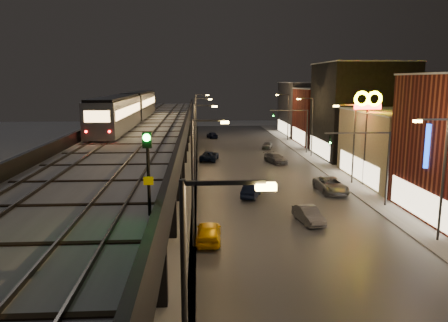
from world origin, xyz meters
name	(u,v)px	position (x,y,z in m)	size (l,w,h in m)	color
road_surface	(263,177)	(7.50, 35.00, 0.03)	(17.00, 120.00, 0.06)	#46474D
sidewalk_right	(344,176)	(17.50, 35.00, 0.07)	(4.00, 120.00, 0.14)	#9FA1A8
under_viaduct_pavement	(151,178)	(-6.00, 35.00, 0.03)	(11.00, 120.00, 0.06)	#9FA1A8
elevated_viaduct	(146,135)	(-6.00, 31.84, 5.62)	(9.00, 100.00, 6.30)	black
viaduct_trackbed	(146,128)	(-6.01, 31.97, 6.39)	(8.40, 100.00, 0.32)	#B2B7C1
viaduct_parapet_streetside	(186,124)	(-1.65, 32.00, 6.85)	(0.30, 100.00, 1.10)	black
viaduct_parapet_far	(106,124)	(-10.35, 32.00, 6.85)	(0.30, 100.00, 1.10)	black
building_c	(410,146)	(23.99, 32.00, 4.08)	(12.20, 15.20, 8.16)	#958663
building_d	(361,111)	(23.99, 48.00, 7.08)	(12.20, 13.20, 14.16)	black
building_e	(332,116)	(23.99, 62.00, 5.08)	(12.20, 12.20, 10.16)	maroon
building_f	(312,109)	(23.99, 76.00, 5.58)	(12.20, 16.20, 11.16)	#2F2F33
streetlight_left_0	(195,312)	(-0.43, -5.00, 5.24)	(2.57, 0.28, 9.00)	#38383A
streetlight_left_1	(197,174)	(-0.43, 13.00, 5.24)	(2.57, 0.28, 9.00)	#38383A
streetlight_right_1	(440,171)	(16.73, 13.00, 5.24)	(2.56, 0.28, 9.00)	#38383A
streetlight_left_2	(197,139)	(-0.43, 31.00, 5.24)	(2.57, 0.28, 9.00)	#38383A
streetlight_right_2	(352,138)	(16.73, 31.00, 5.24)	(2.56, 0.28, 9.00)	#38383A
streetlight_left_3	(197,123)	(-0.43, 49.00, 5.24)	(2.57, 0.28, 9.00)	#38383A
streetlight_right_3	(311,123)	(16.73, 49.00, 5.24)	(2.56, 0.28, 9.00)	#38383A
streetlight_left_4	(197,114)	(-0.43, 67.00, 5.24)	(2.57, 0.28, 9.00)	#38383A
streetlight_right_4	(287,114)	(16.73, 67.00, 5.24)	(2.56, 0.28, 9.00)	#38383A
traffic_light_rig_a	(376,159)	(15.84, 22.00, 4.50)	(6.10, 0.34, 7.00)	#38383A
traffic_light_rig_b	(300,125)	(15.84, 52.00, 4.50)	(6.10, 0.34, 7.00)	#38383A
subway_train	(130,108)	(-8.50, 37.08, 8.29)	(2.81, 34.49, 3.36)	gray
rail_signal	(148,157)	(-2.10, -0.56, 8.83)	(0.36, 0.44, 3.12)	black
car_taxi	(209,232)	(0.39, 13.85, 0.74)	(1.76, 4.37, 1.49)	#FABB03
car_near_white	(251,191)	(4.95, 25.84, 0.66)	(1.40, 4.01, 1.32)	black
car_mid_silver	(209,156)	(1.27, 46.44, 0.68)	(2.27, 4.92, 1.37)	black
car_far_white	(212,135)	(2.47, 71.21, 0.65)	(1.53, 3.80, 1.29)	black
car_onc_silver	(308,215)	(8.65, 17.63, 0.67)	(1.42, 4.07, 1.34)	#505255
car_onc_dark	(331,186)	(13.45, 27.25, 0.75)	(2.50, 5.43, 1.51)	gray
car_onc_white	(276,159)	(10.55, 43.75, 0.68)	(1.91, 4.71, 1.37)	#535762
car_onc_red	(267,145)	(11.41, 56.80, 0.63)	(1.49, 3.71, 1.26)	slate
sign_mcdonalds	(368,109)	(18.00, 30.17, 8.54)	(3.08, 0.38, 10.43)	#38383A
sign_carwash	(435,155)	(18.50, 16.96, 5.74)	(1.57, 0.35, 8.16)	#38383A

